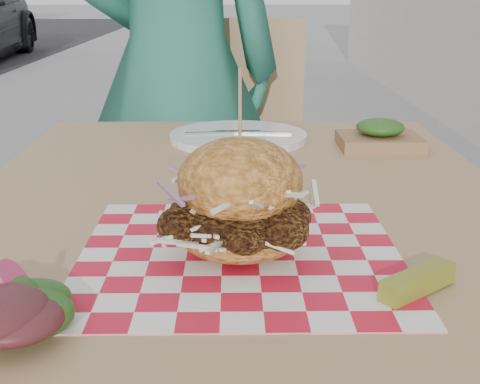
{
  "coord_description": "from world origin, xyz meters",
  "views": [
    {
      "loc": [
        0.33,
        -0.69,
        1.04
      ],
      "look_at": [
        0.34,
        0.01,
        0.82
      ],
      "focal_mm": 50.0,
      "sensor_mm": 36.0,
      "label": 1
    }
  ],
  "objects": [
    {
      "name": "patio_chair",
      "position": [
        0.35,
        1.28,
        0.55
      ],
      "size": [
        0.43,
        0.43,
        0.95
      ],
      "rotation": [
        0.0,
        0.0,
        0.01
      ],
      "color": "tan",
      "rests_on": "ground"
    },
    {
      "name": "place_setting",
      "position": [
        0.35,
        0.59,
        0.76
      ],
      "size": [
        0.27,
        0.27,
        0.02
      ],
      "color": "white",
      "rests_on": "patio_table"
    },
    {
      "name": "diner",
      "position": [
        0.18,
        1.19,
        0.82
      ],
      "size": [
        0.61,
        0.41,
        1.64
      ],
      "primitive_type": "imported",
      "rotation": [
        0.0,
        0.0,
        3.17
      ],
      "color": "#28765F",
      "rests_on": "ground"
    },
    {
      "name": "sandwich",
      "position": [
        0.34,
        0.01,
        0.81
      ],
      "size": [
        0.18,
        0.18,
        0.21
      ],
      "color": "#DA8C3D",
      "rests_on": "paper_liner"
    },
    {
      "name": "kraft_tray",
      "position": [
        0.61,
        0.53,
        0.77
      ],
      "size": [
        0.15,
        0.12,
        0.06
      ],
      "color": "#926942",
      "rests_on": "patio_table"
    },
    {
      "name": "paper_liner",
      "position": [
        0.34,
        0.01,
        0.75
      ],
      "size": [
        0.36,
        0.36,
        0.0
      ],
      "primitive_type": "cube",
      "color": "red",
      "rests_on": "patio_table"
    },
    {
      "name": "pickle_spear",
      "position": [
        0.52,
        -0.09,
        0.76
      ],
      "size": [
        0.09,
        0.08,
        0.02
      ],
      "primitive_type": "cube",
      "rotation": [
        0.0,
        0.0,
        0.68
      ],
      "color": "olive",
      "rests_on": "paper_liner"
    },
    {
      "name": "patio_table",
      "position": [
        0.35,
        0.19,
        0.67
      ],
      "size": [
        0.8,
        1.2,
        0.75
      ],
      "color": "tan",
      "rests_on": "ground"
    }
  ]
}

